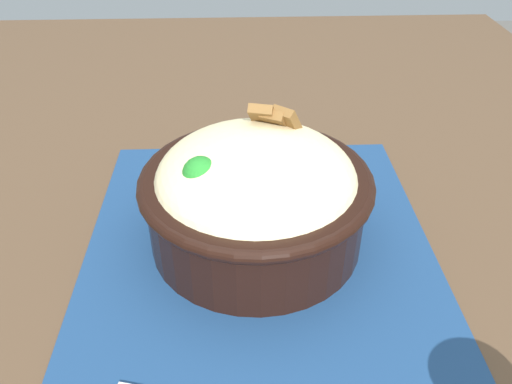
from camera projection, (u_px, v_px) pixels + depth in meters
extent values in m
cube|color=#4C3826|center=(269.00, 284.00, 0.43)|extent=(1.38, 0.93, 0.03)
cylinder|color=#412F20|center=(68.00, 202.00, 1.14)|extent=(0.04, 0.04, 0.72)
cylinder|color=#412F20|center=(427.00, 193.00, 1.17)|extent=(0.04, 0.04, 0.72)
cube|color=navy|center=(261.00, 270.00, 0.42)|extent=(0.40, 0.30, 0.00)
cylinder|color=black|center=(256.00, 208.00, 0.43)|extent=(0.18, 0.18, 0.07)
torus|color=black|center=(256.00, 181.00, 0.42)|extent=(0.19, 0.19, 0.01)
ellipsoid|color=beige|center=(256.00, 180.00, 0.42)|extent=(0.21, 0.21, 0.07)
sphere|color=#227E27|center=(201.00, 175.00, 0.39)|extent=(0.03, 0.03, 0.03)
cylinder|color=orange|center=(238.00, 157.00, 0.41)|extent=(0.03, 0.02, 0.01)
cylinder|color=orange|center=(263.00, 183.00, 0.38)|extent=(0.04, 0.01, 0.01)
cylinder|color=orange|center=(239.00, 191.00, 0.37)|extent=(0.03, 0.03, 0.01)
cube|color=brown|center=(290.00, 126.00, 0.43)|extent=(0.04, 0.04, 0.04)
cube|color=brown|center=(279.00, 123.00, 0.44)|extent=(0.05, 0.04, 0.04)
cube|color=brown|center=(267.00, 119.00, 0.44)|extent=(0.05, 0.03, 0.04)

